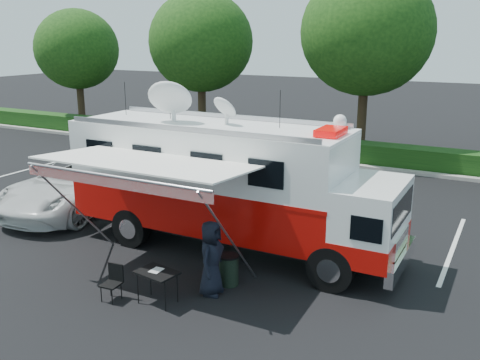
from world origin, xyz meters
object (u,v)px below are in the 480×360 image
object	(u,v)px
white_suv	(82,208)
folding_table	(157,273)
command_truck	(229,183)
trash_bin	(229,270)

from	to	relation	value
white_suv	folding_table	xyz separation A→B (m)	(6.43, -4.32, 0.72)
command_truck	white_suv	size ratio (longest dim) A/B	1.48
folding_table	white_suv	bearing A→B (deg)	146.12
folding_table	trash_bin	xyz separation A→B (m)	(0.96, 1.56, -0.34)
folding_table	trash_bin	size ratio (longest dim) A/B	1.31
command_truck	folding_table	distance (m)	3.70
trash_bin	white_suv	bearing A→B (deg)	159.49
white_suv	folding_table	distance (m)	7.78
command_truck	folding_table	world-z (taller)	command_truck
command_truck	trash_bin	xyz separation A→B (m)	(1.07, -1.94, -1.53)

